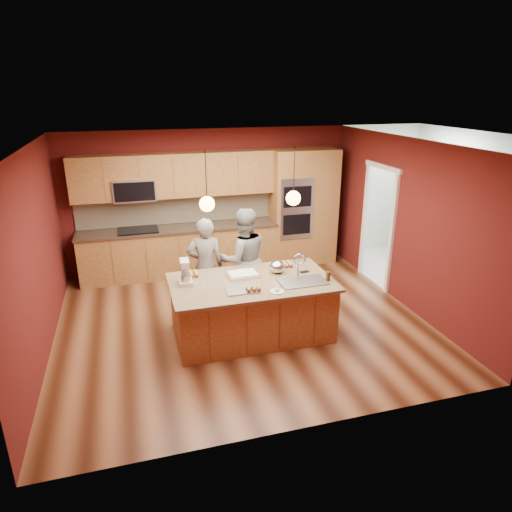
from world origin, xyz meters
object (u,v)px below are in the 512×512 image
object	(u,v)px
island	(253,307)
mixing_bowl	(277,267)
person_left	(206,266)
person_right	(244,259)
stand_mixer	(185,274)

from	to	relation	value
island	mixing_bowl	world-z (taller)	island
person_left	person_right	size ratio (longest dim) A/B	0.94
island	stand_mixer	size ratio (longest dim) A/B	6.59
person_right	stand_mixer	distance (m)	1.26
person_left	stand_mixer	xyz separation A→B (m)	(-0.40, -0.72, 0.21)
stand_mixer	mixing_bowl	xyz separation A→B (m)	(1.35, 0.03, -0.06)
person_left	person_right	xyz separation A→B (m)	(0.62, 0.00, 0.05)
person_left	mixing_bowl	bearing A→B (deg)	151.10
stand_mixer	person_right	bearing A→B (deg)	38.81
person_left	person_right	world-z (taller)	person_right
person_right	stand_mixer	world-z (taller)	person_right
person_right	mixing_bowl	xyz separation A→B (m)	(0.33, -0.70, 0.10)
island	person_right	world-z (taller)	person_right
island	stand_mixer	world-z (taller)	island
island	person_left	distance (m)	1.09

